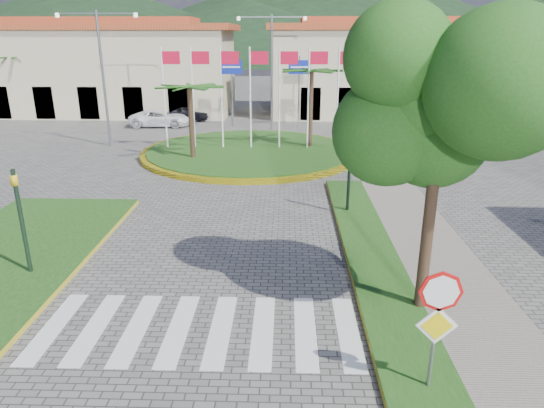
{
  "coord_description": "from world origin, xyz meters",
  "views": [
    {
      "loc": [
        2.11,
        -5.79,
        6.57
      ],
      "look_at": [
        1.69,
        8.0,
        1.77
      ],
      "focal_mm": 32.0,
      "sensor_mm": 36.0,
      "label": 1
    }
  ],
  "objects_px": {
    "stop_sign": "(438,314)",
    "deciduous_tree": "(442,103)",
    "car_dark_b": "(342,110)",
    "car_dark_a": "(188,113)",
    "white_van": "(160,118)",
    "roundabout_island": "(251,151)"
  },
  "relations": [
    {
      "from": "stop_sign",
      "to": "deciduous_tree",
      "type": "bearing_deg",
      "value": 78.82
    },
    {
      "from": "car_dark_b",
      "to": "car_dark_a",
      "type": "bearing_deg",
      "value": 123.53
    },
    {
      "from": "white_van",
      "to": "car_dark_a",
      "type": "bearing_deg",
      "value": -28.57
    },
    {
      "from": "stop_sign",
      "to": "white_van",
      "type": "xyz_separation_m",
      "value": [
        -12.43,
        28.93,
        -1.16
      ]
    },
    {
      "from": "car_dark_b",
      "to": "white_van",
      "type": "bearing_deg",
      "value": 133.26
    },
    {
      "from": "car_dark_b",
      "to": "stop_sign",
      "type": "bearing_deg",
      "value": -161.85
    },
    {
      "from": "stop_sign",
      "to": "car_dark_b",
      "type": "distance_m",
      "value": 34.78
    },
    {
      "from": "white_van",
      "to": "deciduous_tree",
      "type": "bearing_deg",
      "value": -155.13
    },
    {
      "from": "roundabout_island",
      "to": "car_dark_b",
      "type": "xyz_separation_m",
      "value": [
        6.84,
        14.67,
        0.35
      ]
    },
    {
      "from": "white_van",
      "to": "car_dark_b",
      "type": "height_order",
      "value": "white_van"
    },
    {
      "from": "roundabout_island",
      "to": "car_dark_a",
      "type": "distance_m",
      "value": 13.34
    },
    {
      "from": "roundabout_island",
      "to": "white_van",
      "type": "relative_size",
      "value": 2.8
    },
    {
      "from": "roundabout_island",
      "to": "car_dark_a",
      "type": "relative_size",
      "value": 3.51
    },
    {
      "from": "stop_sign",
      "to": "white_van",
      "type": "bearing_deg",
      "value": 113.25
    },
    {
      "from": "roundabout_island",
      "to": "car_dark_b",
      "type": "distance_m",
      "value": 16.19
    },
    {
      "from": "deciduous_tree",
      "to": "white_van",
      "type": "distance_m",
      "value": 29.34
    },
    {
      "from": "white_van",
      "to": "car_dark_b",
      "type": "distance_m",
      "value": 15.49
    },
    {
      "from": "car_dark_a",
      "to": "white_van",
      "type": "bearing_deg",
      "value": 162.19
    },
    {
      "from": "deciduous_tree",
      "to": "car_dark_b",
      "type": "bearing_deg",
      "value": 87.56
    },
    {
      "from": "car_dark_b",
      "to": "deciduous_tree",
      "type": "bearing_deg",
      "value": -161.07
    },
    {
      "from": "car_dark_a",
      "to": "car_dark_b",
      "type": "xyz_separation_m",
      "value": [
        12.86,
        2.77,
        -0.09
      ]
    },
    {
      "from": "deciduous_tree",
      "to": "car_dark_a",
      "type": "bearing_deg",
      "value": 111.73
    }
  ]
}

